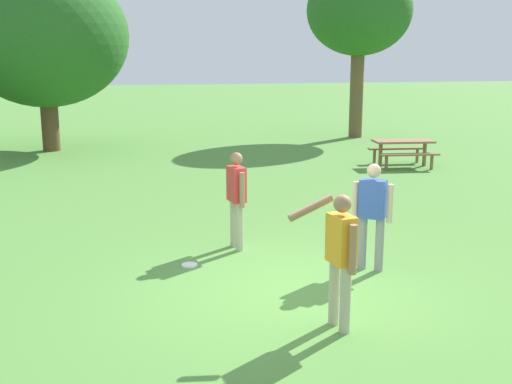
# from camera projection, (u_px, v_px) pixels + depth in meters

# --- Properties ---
(ground_plane) EXTENTS (120.00, 120.00, 0.00)m
(ground_plane) POSITION_uv_depth(u_px,v_px,m) (292.00, 289.00, 8.74)
(ground_plane) COLOR #568E3D
(person_thrower) EXTENTS (0.74, 0.60, 1.64)m
(person_thrower) POSITION_uv_depth(u_px,v_px,m) (340.00, 252.00, 7.30)
(person_thrower) COLOR #B7AD93
(person_thrower) RESTS_ON ground
(person_catcher) EXTENTS (0.28, 0.60, 1.64)m
(person_catcher) POSITION_uv_depth(u_px,v_px,m) (236.00, 194.00, 10.39)
(person_catcher) COLOR #B7AD93
(person_catcher) RESTS_ON ground
(person_bystander) EXTENTS (0.51, 0.40, 1.64)m
(person_bystander) POSITION_uv_depth(u_px,v_px,m) (372.00, 210.00, 9.33)
(person_bystander) COLOR gray
(person_bystander) RESTS_ON ground
(frisbee) EXTENTS (0.25, 0.25, 0.03)m
(frisbee) POSITION_uv_depth(u_px,v_px,m) (190.00, 265.00, 9.71)
(frisbee) COLOR white
(frisbee) RESTS_ON ground
(picnic_table_near) EXTENTS (1.86, 1.61, 0.77)m
(picnic_table_near) POSITION_uv_depth(u_px,v_px,m) (403.00, 147.00, 18.17)
(picnic_table_near) COLOR olive
(picnic_table_near) RESTS_ON ground
(tree_far_right) EXTENTS (5.50, 5.50, 6.14)m
(tree_far_right) POSITION_uv_depth(u_px,v_px,m) (44.00, 36.00, 20.45)
(tree_far_right) COLOR brown
(tree_far_right) RESTS_ON ground
(tree_slender_mid) EXTENTS (3.99, 3.99, 6.52)m
(tree_slender_mid) POSITION_uv_depth(u_px,v_px,m) (359.00, 12.00, 23.67)
(tree_slender_mid) COLOR brown
(tree_slender_mid) RESTS_ON ground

